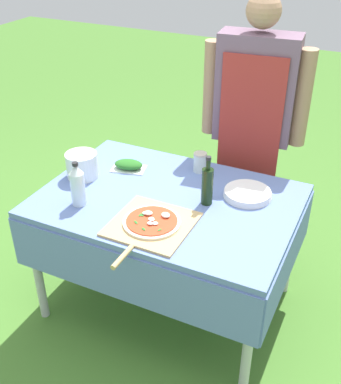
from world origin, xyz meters
The scene contains 10 objects.
ground_plane centered at (0.00, 0.00, 0.00)m, with size 12.00×12.00×0.00m, color #477A2D.
prep_table centered at (0.00, 0.00, 0.65)m, with size 1.32×0.93×0.73m.
person_cook centered at (0.22, 0.69, 0.97)m, with size 0.61×0.24×1.64m.
pizza_on_peel centered at (0.04, -0.26, 0.74)m, with size 0.37×0.54×0.05m.
oil_bottle centered at (0.20, 0.04, 0.83)m, with size 0.06×0.06×0.26m.
water_bottle centered at (-0.38, -0.24, 0.84)m, with size 0.07×0.07×0.24m.
herb_container centered at (-0.34, 0.18, 0.76)m, with size 0.21×0.16×0.05m.
mixing_tub centered at (-0.52, 0.00, 0.80)m, with size 0.17×0.17×0.14m, color silver.
plate_stack centered at (0.36, 0.19, 0.75)m, with size 0.25×0.25×0.03m.
sauce_jar centered at (0.04, 0.33, 0.78)m, with size 0.07×0.07×0.11m.
Camera 1 is at (0.92, -1.88, 2.05)m, focal length 45.00 mm.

